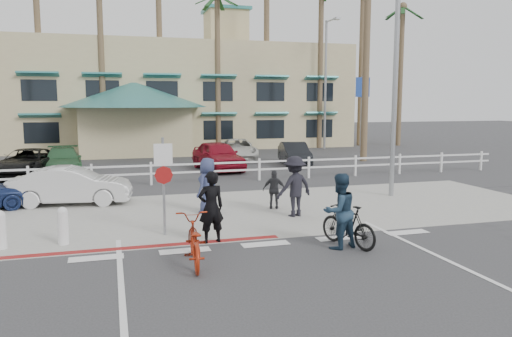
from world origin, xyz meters
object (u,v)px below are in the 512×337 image
object	(u,v)px
sign_post	(164,181)
bike_black	(348,225)
bike_red	(194,241)
car_white_sedan	(72,186)

from	to	relation	value
sign_post	bike_black	size ratio (longest dim) A/B	1.67
bike_red	car_white_sedan	bearing A→B (deg)	-63.47
car_white_sedan	bike_red	bearing A→B (deg)	-151.14
bike_red	bike_black	bearing A→B (deg)	-169.74
bike_red	bike_black	distance (m)	3.86
sign_post	car_white_sedan	distance (m)	5.68
bike_black	car_white_sedan	size ratio (longest dim) A/B	0.44
bike_red	car_white_sedan	world-z (taller)	car_white_sedan
bike_black	car_white_sedan	distance (m)	9.98
sign_post	bike_red	world-z (taller)	sign_post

